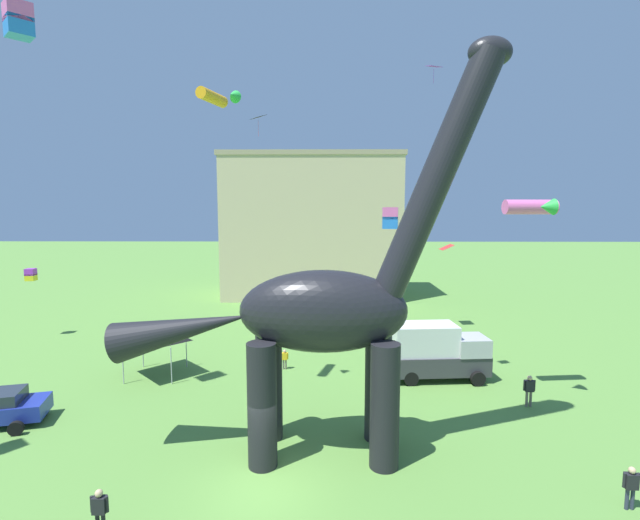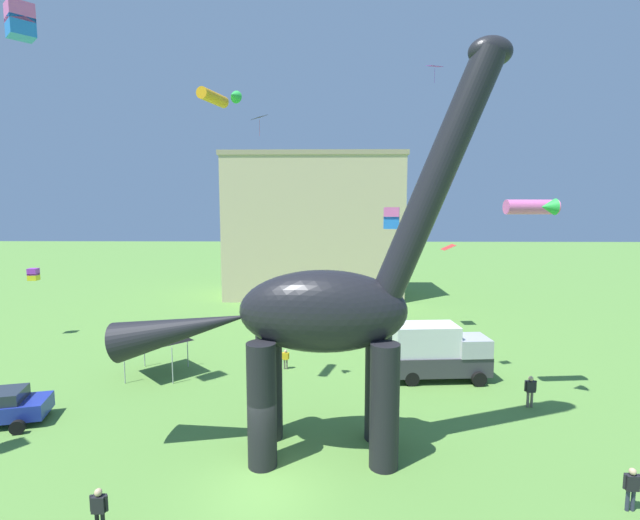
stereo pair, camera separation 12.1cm
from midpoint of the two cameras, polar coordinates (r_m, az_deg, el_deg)
ground_plane at (r=17.52m, az=-7.22°, el=-27.15°), size 240.00×240.00×0.00m
dinosaur_sculpture at (r=17.43m, az=-0.01°, el=-6.56°), size 15.24×3.23×15.93m
parked_box_truck at (r=26.80m, az=14.45°, el=-11.19°), size 5.74×2.51×3.20m
person_vendor_side at (r=27.80m, az=-4.68°, el=-12.33°), size 0.46×0.20×1.22m
person_watching_child at (r=16.49m, az=-26.59°, el=-26.52°), size 0.55×0.24×1.47m
person_near_flyer at (r=25.00m, az=25.09°, el=-14.61°), size 0.59×0.26×1.58m
person_strolling_adult at (r=18.94m, az=34.83°, el=-22.46°), size 0.54×0.24×1.46m
festival_canopy_tent at (r=27.97m, az=-20.47°, el=-8.74°), size 3.15×3.15×3.00m
kite_high_right at (r=22.94m, az=-13.25°, el=19.65°), size 1.96×2.07×0.59m
kite_mid_left at (r=39.87m, az=-33.14°, el=-1.58°), size 0.70×0.70×0.91m
kite_far_left at (r=29.61m, az=8.88°, el=5.34°), size 1.14×1.14×1.40m
kite_high_left at (r=24.49m, az=14.23°, el=22.87°), size 0.82×0.71×0.86m
kite_mid_center at (r=25.25m, az=-34.29°, el=24.04°), size 1.38×1.38×1.40m
kite_trailing at (r=37.10m, az=15.80°, el=1.60°), size 0.94×1.35×0.43m
kite_drifting at (r=29.37m, az=-8.05°, el=17.64°), size 1.17×1.23×1.28m
kite_near_low at (r=24.09m, az=25.55°, el=6.15°), size 2.64×2.30×0.76m
background_building_block at (r=50.08m, az=-1.08°, el=4.39°), size 19.44×9.04×15.68m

